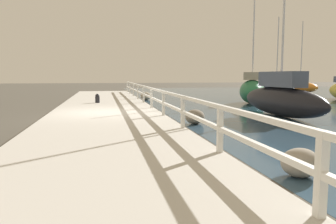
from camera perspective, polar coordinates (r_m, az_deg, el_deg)
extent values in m
plane|color=#4C473D|center=(13.29, -10.82, -1.00)|extent=(120.00, 120.00, 0.00)
cube|color=beige|center=(13.28, -10.83, -0.52)|extent=(4.36, 36.00, 0.23)
cube|color=white|center=(3.74, 25.13, -9.83)|extent=(0.10, 0.10, 0.91)
cube|color=white|center=(6.30, 9.05, -2.88)|extent=(0.10, 0.10, 0.91)
cube|color=white|center=(9.09, 2.59, 0.04)|extent=(0.10, 0.10, 0.91)
cube|color=white|center=(11.96, -0.80, 1.57)|extent=(0.10, 0.10, 0.91)
cube|color=white|center=(14.85, -2.88, 2.51)|extent=(0.10, 0.10, 0.91)
cube|color=white|center=(17.77, -4.28, 3.14)|extent=(0.10, 0.10, 0.91)
cube|color=white|center=(20.69, -5.28, 3.59)|extent=(0.10, 0.10, 0.91)
cube|color=white|center=(23.62, -6.04, 3.93)|extent=(0.10, 0.10, 0.91)
cube|color=white|center=(26.55, -6.63, 4.19)|extent=(0.10, 0.10, 0.91)
cube|color=white|center=(29.48, -7.10, 4.40)|extent=(0.10, 0.10, 0.91)
cube|color=white|center=(13.38, -1.96, 3.86)|extent=(0.09, 32.50, 0.08)
cube|color=white|center=(13.40, -1.95, 2.09)|extent=(0.09, 32.50, 0.08)
ellipsoid|color=gray|center=(22.47, -3.89, 2.79)|extent=(0.73, 0.66, 0.55)
ellipsoid|color=slate|center=(11.42, 4.70, -0.82)|extent=(0.68, 0.61, 0.51)
ellipsoid|color=gray|center=(5.93, 22.05, -8.18)|extent=(0.65, 0.58, 0.49)
cylinder|color=black|center=(17.88, -12.19, 2.11)|extent=(0.24, 0.24, 0.33)
sphere|color=black|center=(17.87, -12.20, 2.77)|extent=(0.21, 0.21, 0.21)
ellipsoid|color=orange|center=(34.01, 22.01, 4.02)|extent=(2.54, 4.14, 1.07)
cube|color=silver|center=(34.00, 22.06, 5.31)|extent=(1.32, 1.35, 0.46)
cylinder|color=silver|center=(34.07, 22.25, 9.70)|extent=(0.09, 0.09, 5.68)
ellipsoid|color=#192347|center=(29.33, 18.33, 3.72)|extent=(2.40, 4.31, 0.94)
cube|color=silver|center=(29.31, 18.37, 5.04)|extent=(1.40, 1.83, 0.42)
cylinder|color=silver|center=(29.37, 18.55, 10.06)|extent=(0.09, 0.09, 5.56)
ellipsoid|color=#236B42|center=(20.40, 14.42, 3.47)|extent=(2.58, 3.54, 1.41)
cube|color=#9E937F|center=(20.37, 14.49, 6.09)|extent=(1.39, 1.46, 0.46)
cylinder|color=silver|center=(20.48, 14.66, 12.00)|extent=(0.09, 0.09, 4.68)
ellipsoid|color=black|center=(14.33, 19.00, 1.75)|extent=(1.06, 5.98, 1.20)
cube|color=#4C566B|center=(14.30, 19.13, 5.42)|extent=(0.72, 2.63, 0.63)
cylinder|color=silver|center=(14.59, 19.60, 17.70)|extent=(0.09, 0.09, 6.85)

